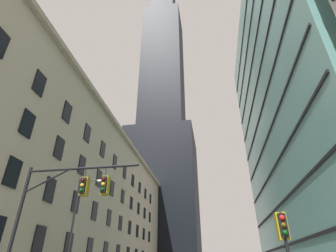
{
  "coord_description": "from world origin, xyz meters",
  "views": [
    {
      "loc": [
        3.65,
        -8.55,
        1.85
      ],
      "look_at": [
        -2.58,
        28.7,
        22.68
      ],
      "focal_mm": 27.75,
      "sensor_mm": 36.0,
      "label": 1
    }
  ],
  "objects": [
    {
      "name": "street_lamppost",
      "position": [
        -7.94,
        13.22,
        5.39
      ],
      "size": [
        2.33,
        0.32,
        8.97
      ],
      "color": "#47474C",
      "rests_on": "sidewalk_left"
    },
    {
      "name": "station_building",
      "position": [
        -17.4,
        28.74,
        11.57
      ],
      "size": [
        13.49,
        69.48,
        23.19
      ],
      "color": "#BCAF93",
      "rests_on": "ground"
    },
    {
      "name": "traffic_light_near_right",
      "position": [
        6.34,
        3.04,
        3.13
      ],
      "size": [
        0.4,
        0.63,
        3.72
      ],
      "color": "black",
      "rests_on": "sidewalk_right"
    },
    {
      "name": "traffic_signal_mast",
      "position": [
        -4.35,
        4.87,
        5.13
      ],
      "size": [
        6.9,
        0.63,
        7.07
      ],
      "color": "black",
      "rests_on": "sidewalk_left"
    },
    {
      "name": "dark_skyscraper",
      "position": [
        -12.14,
        73.68,
        61.74
      ],
      "size": [
        22.64,
        22.64,
        205.91
      ],
      "color": "black",
      "rests_on": "ground"
    },
    {
      "name": "glass_office_midrise",
      "position": [
        20.01,
        22.11,
        20.25
      ],
      "size": [
        18.13,
        36.16,
        40.49
      ],
      "color": "slate",
      "rests_on": "ground"
    }
  ]
}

